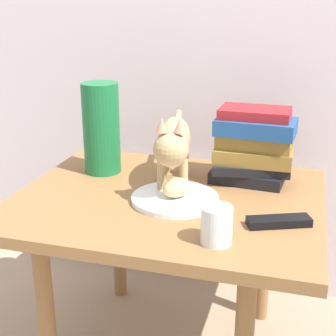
% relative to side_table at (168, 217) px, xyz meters
% --- Properties ---
extents(side_table, '(0.82, 0.67, 0.51)m').
position_rel_side_table_xyz_m(side_table, '(0.00, 0.00, 0.00)').
color(side_table, olive).
rests_on(side_table, ground).
extents(plate, '(0.23, 0.23, 0.01)m').
position_rel_side_table_xyz_m(plate, '(0.03, -0.03, 0.07)').
color(plate, white).
rests_on(plate, side_table).
extents(bread_roll, '(0.09, 0.10, 0.05)m').
position_rel_side_table_xyz_m(bread_roll, '(0.03, -0.03, 0.10)').
color(bread_roll, '#E0BC7A').
rests_on(bread_roll, plate).
extents(cat, '(0.15, 0.47, 0.23)m').
position_rel_side_table_xyz_m(cat, '(-0.00, 0.07, 0.19)').
color(cat, tan).
rests_on(cat, side_table).
extents(book_stack, '(0.24, 0.16, 0.21)m').
position_rel_side_table_xyz_m(book_stack, '(0.20, 0.18, 0.17)').
color(book_stack, black).
rests_on(book_stack, side_table).
extents(green_vase, '(0.11, 0.11, 0.27)m').
position_rel_side_table_xyz_m(green_vase, '(-0.25, 0.14, 0.20)').
color(green_vase, '#196B38').
rests_on(green_vase, side_table).
extents(candle_jar, '(0.07, 0.07, 0.08)m').
position_rel_side_table_xyz_m(candle_jar, '(0.17, -0.23, 0.10)').
color(candle_jar, silver).
rests_on(candle_jar, side_table).
extents(tv_remote, '(0.16, 0.10, 0.02)m').
position_rel_side_table_xyz_m(tv_remote, '(0.30, -0.10, 0.07)').
color(tv_remote, black).
rests_on(tv_remote, side_table).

